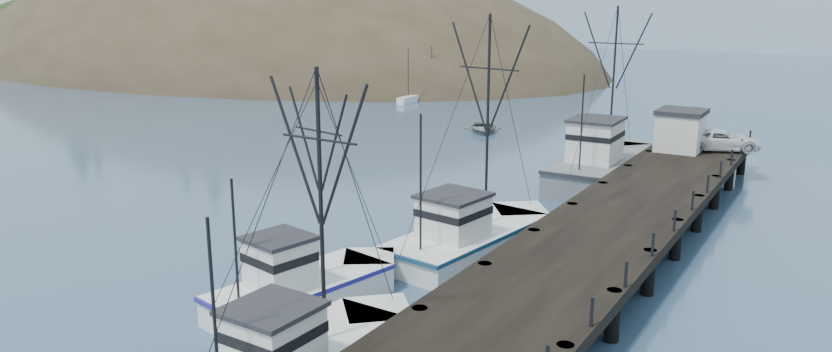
{
  "coord_description": "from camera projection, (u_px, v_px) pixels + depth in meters",
  "views": [
    {
      "loc": [
        23.48,
        -19.02,
        12.45
      ],
      "look_at": [
        2.65,
        15.07,
        2.5
      ],
      "focal_mm": 32.0,
      "sensor_mm": 36.0,
      "label": 1
    }
  ],
  "objects": [
    {
      "name": "moored_sailboats",
      "position": [
        382.0,
        90.0,
        94.27
      ],
      "size": [
        21.62,
        14.58,
        6.35
      ],
      "color": "white",
      "rests_on": "ground"
    },
    {
      "name": "trawler_far",
      "position": [
        473.0,
        236.0,
        36.3
      ],
      "size": [
        5.06,
        11.68,
        11.82
      ],
      "color": "white",
      "rests_on": "ground"
    },
    {
      "name": "pier_shed",
      "position": [
        680.0,
        130.0,
        49.88
      ],
      "size": [
        3.0,
        3.2,
        2.8
      ],
      "color": "silver",
      "rests_on": "pier"
    },
    {
      "name": "distant_ridge_far",
      "position": [
        605.0,
        38.0,
        204.06
      ],
      "size": [
        180.0,
        25.0,
        18.0
      ],
      "primitive_type": "cube",
      "color": "silver",
      "rests_on": "ground"
    },
    {
      "name": "trawler_mid",
      "position": [
        307.0,
        287.0,
        30.03
      ],
      "size": [
        4.62,
        9.3,
        9.44
      ],
      "color": "white",
      "rests_on": "ground"
    },
    {
      "name": "headland",
      "position": [
        234.0,
        88.0,
        134.75
      ],
      "size": [
        134.8,
        78.0,
        51.0
      ],
      "color": "#382D1E",
      "rests_on": "ground"
    },
    {
      "name": "ground",
      "position": [
        172.0,
        302.0,
        30.64
      ],
      "size": [
        400.0,
        400.0,
        0.0
      ],
      "primitive_type": "plane",
      "color": "#314D6E",
      "rests_on": "ground"
    },
    {
      "name": "pier",
      "position": [
        623.0,
        217.0,
        36.39
      ],
      "size": [
        6.0,
        44.0,
        2.0
      ],
      "color": "black",
      "rests_on": "ground"
    },
    {
      "name": "motorboat",
      "position": [
        483.0,
        132.0,
        67.8
      ],
      "size": [
        5.54,
        6.1,
        1.04
      ],
      "primitive_type": "imported",
      "rotation": [
        0.0,
        0.0,
        0.5
      ],
      "color": "slate",
      "rests_on": "ground"
    },
    {
      "name": "work_vessel",
      "position": [
        602.0,
        164.0,
        49.68
      ],
      "size": [
        4.35,
        13.94,
        11.92
      ],
      "color": "slate",
      "rests_on": "ground"
    },
    {
      "name": "distant_ridge",
      "position": [
        803.0,
        49.0,
        166.34
      ],
      "size": [
        360.0,
        40.0,
        26.0
      ],
      "primitive_type": "cube",
      "color": "#9EB2C6",
      "rests_on": "ground"
    },
    {
      "name": "pickup_truck",
      "position": [
        721.0,
        140.0,
        50.07
      ],
      "size": [
        5.67,
        4.31,
        1.43
      ],
      "primitive_type": "imported",
      "rotation": [
        0.0,
        0.0,
        2.0
      ],
      "color": "silver",
      "rests_on": "pier"
    }
  ]
}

